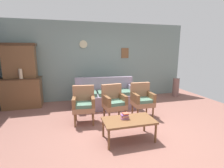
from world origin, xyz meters
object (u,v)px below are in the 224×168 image
object	(u,v)px
floral_couch	(106,96)
coffee_table	(129,122)
floor_vase_by_wall	(176,87)
side_cabinet	(22,93)
armchair_by_doorway	(114,101)
armchair_near_couch_end	(84,103)
vase_on_cabinet	(21,74)
book_stack_on_table	(125,116)
armchair_row_middle	(142,98)

from	to	relation	value
floral_couch	coffee_table	bearing A→B (deg)	-90.15
coffee_table	floor_vase_by_wall	world-z (taller)	floor_vase_by_wall
side_cabinet	armchair_by_doorway	distance (m)	2.97
floral_couch	floor_vase_by_wall	distance (m)	2.95
side_cabinet	armchair_near_couch_end	size ratio (longest dim) A/B	1.28
vase_on_cabinet	floral_couch	xyz separation A→B (m)	(2.44, -0.42, -0.75)
armchair_by_doorway	book_stack_on_table	size ratio (longest dim) A/B	5.77
armchair_row_middle	coffee_table	size ratio (longest dim) A/B	0.90
side_cabinet	armchair_row_middle	size ratio (longest dim) A/B	1.28
vase_on_cabinet	floral_couch	distance (m)	2.58
coffee_table	armchair_by_doorway	bearing A→B (deg)	91.17
armchair_by_doorway	armchair_row_middle	distance (m)	0.78
armchair_near_couch_end	side_cabinet	bearing A→B (deg)	136.69
armchair_row_middle	book_stack_on_table	distance (m)	1.27
side_cabinet	floral_couch	xyz separation A→B (m)	(2.49, -0.61, -0.14)
armchair_near_couch_end	floral_couch	bearing A→B (deg)	52.76
side_cabinet	floral_couch	bearing A→B (deg)	-13.74
side_cabinet	armchair_by_doorway	world-z (taller)	side_cabinet
vase_on_cabinet	coffee_table	bearing A→B (deg)	-45.58
book_stack_on_table	floral_couch	bearing A→B (deg)	88.17
book_stack_on_table	armchair_row_middle	bearing A→B (deg)	49.89
vase_on_cabinet	floral_couch	world-z (taller)	vase_on_cabinet
side_cabinet	armchair_near_couch_end	distance (m)	2.37
armchair_row_middle	armchair_near_couch_end	bearing A→B (deg)	179.18
vase_on_cabinet	coffee_table	xyz separation A→B (m)	(2.43, -2.48, -0.70)
vase_on_cabinet	coffee_table	size ratio (longest dim) A/B	0.29
armchair_near_couch_end	armchair_by_doorway	world-z (taller)	same
floral_couch	armchair_row_middle	distance (m)	1.29
floral_couch	armchair_row_middle	size ratio (longest dim) A/B	2.12
vase_on_cabinet	armchair_by_doorway	size ratio (longest dim) A/B	0.32
book_stack_on_table	side_cabinet	bearing A→B (deg)	132.88
armchair_row_middle	floor_vase_by_wall	distance (m)	2.65
side_cabinet	floor_vase_by_wall	bearing A→B (deg)	-1.06
floral_couch	armchair_by_doorway	world-z (taller)	same
floral_couch	armchair_by_doorway	size ratio (longest dim) A/B	2.12
armchair_row_middle	floor_vase_by_wall	world-z (taller)	armchair_row_middle
side_cabinet	armchair_row_middle	world-z (taller)	side_cabinet
book_stack_on_table	floor_vase_by_wall	distance (m)	3.89
armchair_near_couch_end	coffee_table	distance (m)	1.30
armchair_near_couch_end	armchair_by_doorway	size ratio (longest dim) A/B	1.00
armchair_by_doorway	armchair_row_middle	size ratio (longest dim) A/B	1.00
armchair_by_doorway	book_stack_on_table	bearing A→B (deg)	-92.25
armchair_row_middle	coffee_table	xyz separation A→B (m)	(-0.76, -1.03, -0.12)
vase_on_cabinet	armchair_row_middle	xyz separation A→B (m)	(3.19, -1.46, -0.58)
vase_on_cabinet	floor_vase_by_wall	world-z (taller)	vase_on_cabinet
armchair_row_middle	book_stack_on_table	xyz separation A→B (m)	(-0.82, -0.97, -0.02)
armchair_near_couch_end	floor_vase_by_wall	bearing A→B (deg)	22.53
armchair_near_couch_end	armchair_by_doorway	xyz separation A→B (m)	(0.74, -0.03, 0.00)
side_cabinet	vase_on_cabinet	bearing A→B (deg)	-73.52
book_stack_on_table	floor_vase_by_wall	bearing A→B (deg)	40.30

